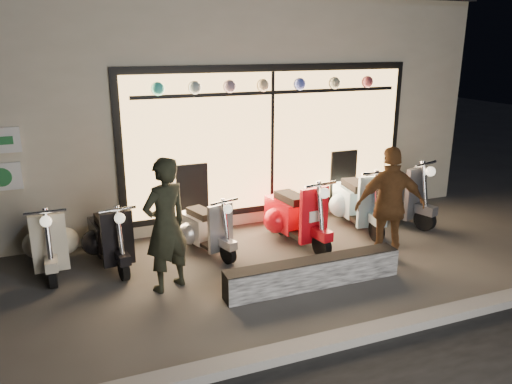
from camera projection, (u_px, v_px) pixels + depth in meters
ground at (273, 271)px, 7.37m from camera, size 40.00×40.00×0.00m
kerb at (344, 339)px, 5.58m from camera, size 40.00×0.25×0.12m
shop_building at (186, 95)px, 11.21m from camera, size 10.20×6.23×4.20m
graffiti_barrier at (313, 273)px, 6.85m from camera, size 2.56×0.28×0.40m
scooter_silver at (203, 227)px, 8.03m from camera, size 0.68×1.32×0.95m
scooter_red at (293, 214)px, 8.41m from camera, size 0.65×1.59×1.13m
scooter_black at (109, 237)px, 7.58m from camera, size 0.58×1.42×1.01m
scooter_cream at (50, 239)px, 7.43m from camera, size 0.47×1.45×1.05m
scooter_blue at (356, 201)px, 9.12m from camera, size 0.63×1.60×1.14m
scooter_grey at (386, 194)px, 9.45m from camera, size 0.87×1.64×1.18m
man at (166, 225)px, 6.60m from camera, size 0.79×0.68×1.84m
woman at (390, 206)px, 7.44m from camera, size 1.14×0.74×1.79m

